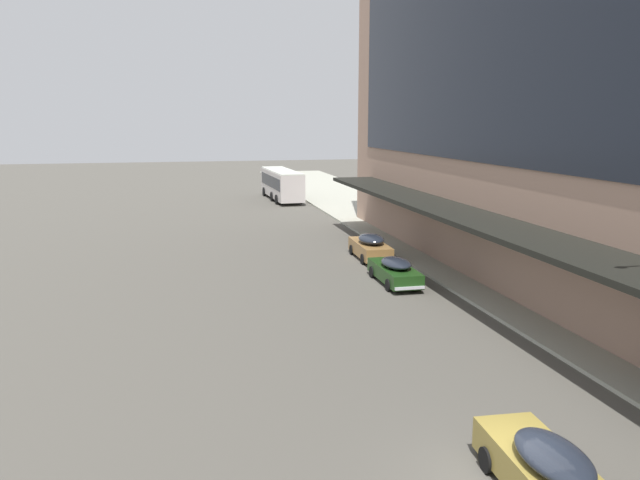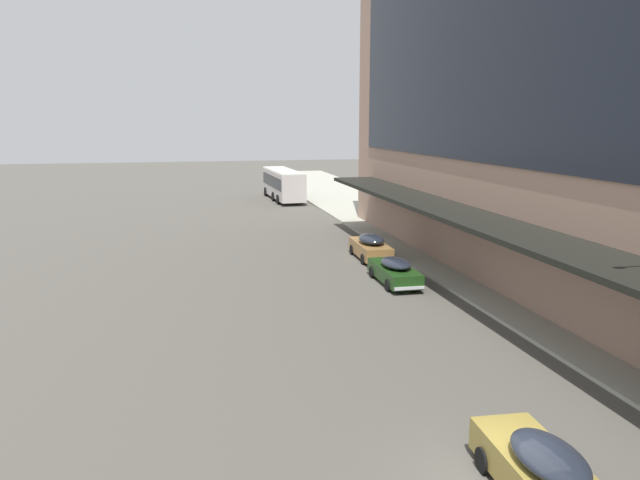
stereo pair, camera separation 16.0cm
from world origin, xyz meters
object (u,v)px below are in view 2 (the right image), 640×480
at_px(transit_bus_kerbside_front, 283,183).
at_px(sedan_second_mid, 371,247).
at_px(sedan_lead_mid, 544,473).
at_px(sedan_far_back, 395,271).

distance_m(transit_bus_kerbside_front, sedan_second_mid, 30.09).
bearing_deg(sedan_lead_mid, transit_bus_kerbside_front, 86.69).
bearing_deg(transit_bus_kerbside_front, sedan_second_mid, -88.95).
bearing_deg(sedan_far_back, transit_bus_kerbside_front, 90.02).
xyz_separation_m(sedan_second_mid, sedan_lead_mid, (-3.74, -25.13, -0.02)).
bearing_deg(sedan_second_mid, sedan_lead_mid, -98.47).
xyz_separation_m(transit_bus_kerbside_front, sedan_far_back, (0.01, -36.07, -1.14)).
bearing_deg(sedan_second_mid, transit_bus_kerbside_front, 91.05).
xyz_separation_m(transit_bus_kerbside_front, sedan_lead_mid, (-3.19, -55.19, -1.09)).
height_order(sedan_second_mid, sedan_lead_mid, sedan_second_mid).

